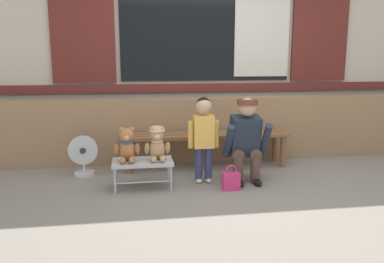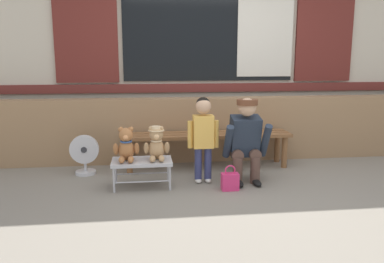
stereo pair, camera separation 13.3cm
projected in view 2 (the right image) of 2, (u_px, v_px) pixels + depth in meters
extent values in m
plane|color=gray|center=(238.00, 195.00, 4.00)|extent=(60.00, 60.00, 0.00)
cube|color=#997551|center=(214.00, 129.00, 5.31)|extent=(7.77, 0.25, 0.85)
cube|color=beige|center=(208.00, 38.00, 5.59)|extent=(7.93, 0.20, 3.31)
cube|color=maroon|center=(209.00, 88.00, 5.61)|extent=(7.29, 0.04, 0.12)
cube|color=black|center=(209.00, 30.00, 5.46)|extent=(2.40, 0.03, 1.40)
cube|color=silver|center=(265.00, 30.00, 5.54)|extent=(0.80, 0.02, 1.29)
cube|color=maroon|center=(86.00, 29.00, 5.25)|extent=(0.84, 0.05, 1.43)
cube|color=maroon|center=(324.00, 31.00, 5.65)|extent=(0.84, 0.05, 1.43)
cube|color=brown|center=(209.00, 137.00, 4.80)|extent=(2.10, 0.11, 0.04)
cube|color=brown|center=(207.00, 135.00, 4.94)|extent=(2.10, 0.11, 0.04)
cube|color=brown|center=(205.00, 133.00, 5.08)|extent=(2.10, 0.11, 0.04)
cylinder|color=brown|center=(129.00, 157.00, 4.73)|extent=(0.07, 0.07, 0.40)
cylinder|color=brown|center=(130.00, 151.00, 5.00)|extent=(0.07, 0.07, 0.40)
cylinder|color=brown|center=(284.00, 152.00, 4.96)|extent=(0.07, 0.07, 0.40)
cylinder|color=brown|center=(277.00, 147.00, 5.23)|extent=(0.07, 0.07, 0.40)
cube|color=#BCBCC1|center=(142.00, 162.00, 4.21)|extent=(0.64, 0.36, 0.04)
cylinder|color=#BCBCC1|center=(114.00, 180.00, 4.05)|extent=(0.02, 0.02, 0.26)
cylinder|color=#BCBCC1|center=(116.00, 172.00, 4.35)|extent=(0.02, 0.02, 0.26)
cylinder|color=#BCBCC1|center=(170.00, 178.00, 4.12)|extent=(0.02, 0.02, 0.26)
cylinder|color=#BCBCC1|center=(168.00, 170.00, 4.42)|extent=(0.02, 0.02, 0.26)
cylinder|color=#BCBCC1|center=(142.00, 182.00, 4.09)|extent=(0.58, 0.02, 0.02)
cylinder|color=#BCBCC1|center=(142.00, 173.00, 4.39)|extent=(0.58, 0.02, 0.02)
ellipsoid|color=#A86B3D|center=(126.00, 150.00, 4.18)|extent=(0.17, 0.14, 0.22)
sphere|color=#A86B3D|center=(126.00, 135.00, 4.14)|extent=(0.15, 0.15, 0.15)
sphere|color=#E1955B|center=(126.00, 137.00, 4.09)|extent=(0.06, 0.06, 0.06)
sphere|color=#A86B3D|center=(121.00, 129.00, 4.13)|extent=(0.06, 0.06, 0.06)
ellipsoid|color=#A86B3D|center=(116.00, 149.00, 4.14)|extent=(0.06, 0.11, 0.16)
ellipsoid|color=#A86B3D|center=(122.00, 160.00, 4.08)|extent=(0.06, 0.15, 0.06)
sphere|color=#A86B3D|center=(131.00, 129.00, 4.15)|extent=(0.06, 0.06, 0.06)
ellipsoid|color=#A86B3D|center=(137.00, 149.00, 4.16)|extent=(0.06, 0.11, 0.16)
ellipsoid|color=#A86B3D|center=(131.00, 159.00, 4.09)|extent=(0.06, 0.15, 0.06)
torus|color=#335699|center=(126.00, 141.00, 4.16)|extent=(0.13, 0.13, 0.02)
ellipsoid|color=tan|center=(157.00, 149.00, 4.22)|extent=(0.17, 0.14, 0.22)
sphere|color=tan|center=(156.00, 134.00, 4.18)|extent=(0.15, 0.15, 0.15)
sphere|color=#F4C188|center=(156.00, 136.00, 4.13)|extent=(0.06, 0.06, 0.06)
sphere|color=tan|center=(151.00, 129.00, 4.17)|extent=(0.06, 0.06, 0.06)
ellipsoid|color=tan|center=(146.00, 148.00, 4.17)|extent=(0.06, 0.11, 0.16)
ellipsoid|color=tan|center=(153.00, 159.00, 4.12)|extent=(0.06, 0.15, 0.06)
sphere|color=tan|center=(161.00, 129.00, 4.18)|extent=(0.06, 0.06, 0.06)
ellipsoid|color=tan|center=(167.00, 148.00, 4.20)|extent=(0.06, 0.11, 0.16)
ellipsoid|color=tan|center=(161.00, 158.00, 4.13)|extent=(0.06, 0.15, 0.06)
torus|color=beige|center=(156.00, 141.00, 4.20)|extent=(0.13, 0.13, 0.02)
cylinder|color=beige|center=(156.00, 130.00, 4.18)|extent=(0.17, 0.17, 0.01)
cylinder|color=beige|center=(156.00, 128.00, 4.17)|extent=(0.10, 0.10, 0.04)
cylinder|color=navy|center=(198.00, 163.00, 4.37)|extent=(0.08, 0.08, 0.36)
ellipsoid|color=silver|center=(198.00, 181.00, 4.39)|extent=(0.07, 0.12, 0.05)
cylinder|color=navy|center=(208.00, 163.00, 4.38)|extent=(0.08, 0.08, 0.36)
ellipsoid|color=silver|center=(208.00, 180.00, 4.40)|extent=(0.07, 0.12, 0.05)
cube|color=#EAB24C|center=(203.00, 132.00, 4.31)|extent=(0.22, 0.15, 0.36)
cylinder|color=#EAB24C|center=(190.00, 135.00, 4.29)|extent=(0.06, 0.06, 0.30)
cylinder|color=#EAB24C|center=(216.00, 134.00, 4.33)|extent=(0.06, 0.06, 0.30)
sphere|color=tan|center=(203.00, 106.00, 4.25)|extent=(0.17, 0.17, 0.17)
sphere|color=black|center=(203.00, 104.00, 4.26)|extent=(0.16, 0.16, 0.16)
cylinder|color=brown|center=(238.00, 171.00, 4.33)|extent=(0.11, 0.11, 0.30)
cylinder|color=brown|center=(235.00, 153.00, 4.44)|extent=(0.13, 0.32, 0.13)
ellipsoid|color=black|center=(239.00, 183.00, 4.28)|extent=(0.09, 0.20, 0.06)
cylinder|color=brown|center=(255.00, 170.00, 4.36)|extent=(0.11, 0.11, 0.30)
cylinder|color=brown|center=(252.00, 152.00, 4.46)|extent=(0.13, 0.32, 0.13)
ellipsoid|color=black|center=(257.00, 183.00, 4.30)|extent=(0.09, 0.20, 0.06)
cube|color=#232D3D|center=(245.00, 136.00, 4.38)|extent=(0.32, 0.30, 0.47)
cylinder|color=#232D3D|center=(228.00, 142.00, 4.27)|extent=(0.08, 0.28, 0.40)
cylinder|color=#232D3D|center=(266.00, 141.00, 4.32)|extent=(0.08, 0.28, 0.40)
sphere|color=tan|center=(247.00, 107.00, 4.25)|extent=(0.20, 0.20, 0.20)
cylinder|color=brown|center=(247.00, 102.00, 4.24)|extent=(0.23, 0.23, 0.06)
cube|color=brown|center=(259.00, 146.00, 4.52)|extent=(0.10, 0.22, 0.16)
cube|color=#E53370|center=(230.00, 182.00, 4.14)|extent=(0.18, 0.11, 0.18)
torus|color=#E53370|center=(230.00, 170.00, 4.12)|extent=(0.11, 0.01, 0.11)
cylinder|color=silver|center=(86.00, 172.00, 4.72)|extent=(0.24, 0.24, 0.04)
cylinder|color=silver|center=(85.00, 167.00, 4.70)|extent=(0.04, 0.04, 0.10)
cylinder|color=silver|center=(84.00, 149.00, 4.64)|extent=(0.34, 0.06, 0.34)
cylinder|color=#333338|center=(84.00, 149.00, 4.64)|extent=(0.07, 0.08, 0.07)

